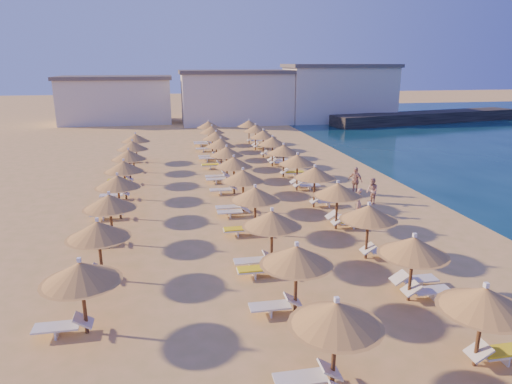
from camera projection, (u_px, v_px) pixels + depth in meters
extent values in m
plane|color=#E5A964|center=(300.00, 238.00, 22.50)|extent=(220.00, 220.00, 0.00)
cube|color=black|center=(427.00, 117.00, 65.28)|extent=(30.20, 9.79, 1.50)
cube|color=beige|center=(117.00, 101.00, 64.64)|extent=(15.00, 8.00, 6.00)
cube|color=#59514C|center=(115.00, 78.00, 63.75)|extent=(15.60, 8.48, 0.50)
cube|color=beige|center=(236.00, 99.00, 64.15)|extent=(15.00, 8.00, 6.80)
cube|color=#59514C|center=(236.00, 72.00, 63.14)|extent=(15.60, 8.48, 0.50)
cube|color=beige|center=(339.00, 95.00, 66.43)|extent=(15.00, 8.00, 7.60)
cube|color=#59514C|center=(340.00, 66.00, 65.32)|extent=(15.60, 8.48, 0.50)
cylinder|color=brown|center=(479.00, 334.00, 12.74)|extent=(0.12, 0.12, 2.05)
cone|color=#A2742F|center=(484.00, 298.00, 12.44)|extent=(2.32, 2.32, 0.66)
cone|color=#A2742F|center=(483.00, 307.00, 12.51)|extent=(2.50, 2.50, 0.12)
cube|color=white|center=(486.00, 285.00, 12.33)|extent=(0.12, 0.12, 0.14)
cylinder|color=brown|center=(411.00, 275.00, 16.30)|extent=(0.12, 0.12, 2.05)
cone|color=#A2742F|center=(414.00, 246.00, 15.99)|extent=(2.32, 2.32, 0.66)
cone|color=#A2742F|center=(413.00, 253.00, 16.07)|extent=(2.50, 2.50, 0.12)
cube|color=white|center=(415.00, 235.00, 15.88)|extent=(0.12, 0.12, 0.14)
cylinder|color=brown|center=(367.00, 237.00, 19.85)|extent=(0.12, 0.12, 2.05)
cone|color=#A2742F|center=(369.00, 212.00, 19.55)|extent=(2.32, 2.32, 0.66)
cone|color=#A2742F|center=(368.00, 218.00, 19.62)|extent=(2.50, 2.50, 0.12)
cube|color=white|center=(369.00, 204.00, 19.44)|extent=(0.12, 0.12, 0.14)
cylinder|color=brown|center=(337.00, 210.00, 23.41)|extent=(0.12, 0.12, 2.05)
cone|color=#A2742F|center=(338.00, 189.00, 23.10)|extent=(2.32, 2.32, 0.66)
cone|color=#A2742F|center=(337.00, 194.00, 23.18)|extent=(2.50, 2.50, 0.12)
cube|color=white|center=(338.00, 182.00, 22.99)|extent=(0.12, 0.12, 0.14)
cylinder|color=brown|center=(314.00, 191.00, 26.96)|extent=(0.12, 0.12, 2.05)
cone|color=#A2742F|center=(315.00, 172.00, 26.66)|extent=(2.32, 2.32, 0.66)
cone|color=#A2742F|center=(315.00, 177.00, 26.73)|extent=(2.50, 2.50, 0.12)
cube|color=white|center=(315.00, 166.00, 26.55)|extent=(0.12, 0.12, 0.14)
cylinder|color=brown|center=(297.00, 176.00, 30.52)|extent=(0.12, 0.12, 2.05)
cone|color=#A2742F|center=(297.00, 159.00, 30.22)|extent=(2.32, 2.32, 0.66)
cone|color=#A2742F|center=(297.00, 163.00, 30.29)|extent=(2.50, 2.50, 0.12)
cube|color=white|center=(298.00, 153.00, 30.11)|extent=(0.12, 0.12, 0.14)
cylinder|color=brown|center=(283.00, 164.00, 34.07)|extent=(0.12, 0.12, 2.05)
cone|color=#A2742F|center=(284.00, 149.00, 33.77)|extent=(2.32, 2.32, 0.66)
cone|color=#A2742F|center=(284.00, 153.00, 33.84)|extent=(2.50, 2.50, 0.12)
cube|color=white|center=(284.00, 144.00, 33.66)|extent=(0.12, 0.12, 0.14)
cylinder|color=brown|center=(272.00, 154.00, 37.63)|extent=(0.12, 0.12, 2.05)
cone|color=#A2742F|center=(272.00, 141.00, 37.33)|extent=(2.32, 2.32, 0.66)
cone|color=#A2742F|center=(272.00, 144.00, 37.40)|extent=(2.50, 2.50, 0.12)
cube|color=white|center=(273.00, 136.00, 37.22)|extent=(0.12, 0.12, 0.14)
cylinder|color=brown|center=(263.00, 146.00, 41.19)|extent=(0.12, 0.12, 2.05)
cone|color=#A2742F|center=(263.00, 134.00, 40.88)|extent=(2.32, 2.32, 0.66)
cone|color=#A2742F|center=(263.00, 137.00, 40.96)|extent=(2.50, 2.50, 0.12)
cube|color=white|center=(263.00, 130.00, 40.77)|extent=(0.12, 0.12, 0.14)
cylinder|color=brown|center=(256.00, 140.00, 44.74)|extent=(0.12, 0.12, 2.05)
cone|color=#A2742F|center=(256.00, 128.00, 44.44)|extent=(2.32, 2.32, 0.66)
cone|color=#A2742F|center=(256.00, 131.00, 44.51)|extent=(2.50, 2.50, 0.12)
cube|color=white|center=(256.00, 124.00, 44.33)|extent=(0.12, 0.12, 0.14)
cylinder|color=brown|center=(249.00, 134.00, 48.30)|extent=(0.12, 0.12, 2.05)
cone|color=#A2742F|center=(249.00, 123.00, 47.99)|extent=(2.32, 2.32, 0.66)
cone|color=#A2742F|center=(249.00, 126.00, 48.07)|extent=(2.50, 2.50, 0.12)
cube|color=white|center=(249.00, 120.00, 47.88)|extent=(0.12, 0.12, 0.14)
cylinder|color=brown|center=(334.00, 351.00, 11.98)|extent=(0.12, 0.12, 2.05)
cone|color=#A2742F|center=(336.00, 314.00, 11.68)|extent=(2.32, 2.32, 0.66)
cone|color=#A2742F|center=(335.00, 323.00, 11.75)|extent=(2.50, 2.50, 0.12)
cube|color=white|center=(337.00, 300.00, 11.57)|extent=(0.12, 0.12, 0.14)
cylinder|color=brown|center=(296.00, 285.00, 15.54)|extent=(0.12, 0.12, 2.05)
cone|color=#A2742F|center=(296.00, 255.00, 15.23)|extent=(2.32, 2.32, 0.66)
cone|color=#A2742F|center=(296.00, 262.00, 15.31)|extent=(2.50, 2.50, 0.12)
cube|color=white|center=(297.00, 244.00, 15.12)|extent=(0.12, 0.12, 0.14)
cylinder|color=brown|center=(272.00, 243.00, 19.09)|extent=(0.12, 0.12, 2.05)
cone|color=#A2742F|center=(272.00, 219.00, 18.79)|extent=(2.32, 2.32, 0.66)
cone|color=#A2742F|center=(272.00, 225.00, 18.86)|extent=(2.50, 2.50, 0.12)
cube|color=white|center=(272.00, 209.00, 18.68)|extent=(0.12, 0.12, 0.14)
cylinder|color=brown|center=(255.00, 215.00, 22.65)|extent=(0.12, 0.12, 2.05)
cone|color=#A2742F|center=(255.00, 194.00, 22.34)|extent=(2.32, 2.32, 0.66)
cone|color=#A2742F|center=(255.00, 199.00, 22.42)|extent=(2.50, 2.50, 0.12)
cube|color=white|center=(255.00, 186.00, 22.23)|extent=(0.12, 0.12, 0.14)
cylinder|color=brown|center=(243.00, 194.00, 26.20)|extent=(0.12, 0.12, 2.05)
cone|color=#A2742F|center=(243.00, 176.00, 25.90)|extent=(2.32, 2.32, 0.66)
cone|color=#A2742F|center=(243.00, 180.00, 25.97)|extent=(2.50, 2.50, 0.12)
cube|color=white|center=(243.00, 169.00, 25.79)|extent=(0.12, 0.12, 0.14)
cylinder|color=brown|center=(234.00, 178.00, 29.76)|extent=(0.12, 0.12, 2.05)
cone|color=#A2742F|center=(234.00, 162.00, 29.46)|extent=(2.32, 2.32, 0.66)
cone|color=#A2742F|center=(234.00, 166.00, 29.53)|extent=(2.50, 2.50, 0.12)
cube|color=white|center=(234.00, 156.00, 29.35)|extent=(0.12, 0.12, 0.14)
cylinder|color=brown|center=(227.00, 166.00, 33.31)|extent=(0.12, 0.12, 2.05)
cone|color=#A2742F|center=(227.00, 151.00, 33.01)|extent=(2.32, 2.32, 0.66)
cone|color=#A2742F|center=(227.00, 155.00, 33.08)|extent=(2.50, 2.50, 0.12)
cube|color=white|center=(226.00, 146.00, 32.90)|extent=(0.12, 0.12, 0.14)
cylinder|color=brown|center=(221.00, 156.00, 36.87)|extent=(0.12, 0.12, 2.05)
cone|color=#A2742F|center=(221.00, 143.00, 36.57)|extent=(2.32, 2.32, 0.66)
cone|color=#A2742F|center=(221.00, 146.00, 36.64)|extent=(2.50, 2.50, 0.12)
cube|color=white|center=(221.00, 138.00, 36.46)|extent=(0.12, 0.12, 0.14)
cylinder|color=brown|center=(216.00, 148.00, 40.43)|extent=(0.12, 0.12, 2.05)
cone|color=#A2742F|center=(216.00, 135.00, 40.12)|extent=(2.32, 2.32, 0.66)
cone|color=#A2742F|center=(216.00, 138.00, 40.20)|extent=(2.50, 2.50, 0.12)
cube|color=white|center=(216.00, 131.00, 40.01)|extent=(0.12, 0.12, 0.14)
cylinder|color=brown|center=(212.00, 141.00, 43.98)|extent=(0.12, 0.12, 2.05)
cone|color=#A2742F|center=(212.00, 129.00, 43.68)|extent=(2.32, 2.32, 0.66)
cone|color=#A2742F|center=(212.00, 132.00, 43.75)|extent=(2.50, 2.50, 0.12)
cube|color=white|center=(212.00, 125.00, 43.57)|extent=(0.12, 0.12, 0.14)
cylinder|color=brown|center=(209.00, 135.00, 47.54)|extent=(0.12, 0.12, 2.05)
cone|color=#A2742F|center=(209.00, 124.00, 47.23)|extent=(2.32, 2.32, 0.66)
cone|color=#A2742F|center=(209.00, 127.00, 47.31)|extent=(2.50, 2.50, 0.12)
cube|color=white|center=(208.00, 121.00, 47.12)|extent=(0.12, 0.12, 0.14)
cylinder|color=brown|center=(84.00, 304.00, 14.31)|extent=(0.12, 0.12, 2.05)
cone|color=#A2742F|center=(80.00, 272.00, 14.01)|extent=(2.32, 2.32, 0.66)
cone|color=#A2742F|center=(81.00, 280.00, 14.08)|extent=(2.50, 2.50, 0.12)
cube|color=white|center=(79.00, 260.00, 13.90)|extent=(0.12, 0.12, 0.14)
cylinder|color=brown|center=(101.00, 256.00, 17.86)|extent=(0.12, 0.12, 2.05)
cone|color=#A2742F|center=(98.00, 229.00, 17.56)|extent=(2.32, 2.32, 0.66)
cone|color=#A2742F|center=(98.00, 236.00, 17.63)|extent=(2.50, 2.50, 0.12)
cube|color=white|center=(97.00, 220.00, 17.45)|extent=(0.12, 0.12, 0.14)
cylinder|color=brown|center=(111.00, 224.00, 21.42)|extent=(0.12, 0.12, 2.05)
cone|color=#A2742F|center=(109.00, 201.00, 21.12)|extent=(2.32, 2.32, 0.66)
cone|color=#A2742F|center=(110.00, 207.00, 21.19)|extent=(2.50, 2.50, 0.12)
cube|color=white|center=(109.00, 193.00, 21.01)|extent=(0.12, 0.12, 0.14)
cylinder|color=brown|center=(119.00, 201.00, 24.98)|extent=(0.12, 0.12, 2.05)
cone|color=#A2742F|center=(118.00, 181.00, 24.67)|extent=(2.32, 2.32, 0.66)
cone|color=#A2742F|center=(118.00, 186.00, 24.75)|extent=(2.50, 2.50, 0.12)
cube|color=white|center=(117.00, 174.00, 24.56)|extent=(0.12, 0.12, 0.14)
cylinder|color=brown|center=(125.00, 183.00, 28.53)|extent=(0.12, 0.12, 2.05)
cone|color=#A2742F|center=(124.00, 166.00, 28.23)|extent=(2.32, 2.32, 0.66)
cone|color=#A2742F|center=(124.00, 170.00, 28.30)|extent=(2.50, 2.50, 0.12)
cube|color=white|center=(123.00, 160.00, 28.12)|extent=(0.12, 0.12, 0.14)
cylinder|color=brown|center=(130.00, 170.00, 32.09)|extent=(0.12, 0.12, 2.05)
cone|color=#A2742F|center=(129.00, 155.00, 31.78)|extent=(2.32, 2.32, 0.66)
cone|color=#A2742F|center=(129.00, 158.00, 31.86)|extent=(2.50, 2.50, 0.12)
cube|color=white|center=(128.00, 149.00, 31.67)|extent=(0.12, 0.12, 0.14)
cylinder|color=brown|center=(134.00, 159.00, 35.64)|extent=(0.12, 0.12, 2.05)
cone|color=#A2742F|center=(132.00, 145.00, 35.34)|extent=(2.32, 2.32, 0.66)
cone|color=#A2742F|center=(133.00, 149.00, 35.41)|extent=(2.50, 2.50, 0.12)
cube|color=white|center=(132.00, 140.00, 35.23)|extent=(0.12, 0.12, 0.14)
cylinder|color=brown|center=(137.00, 150.00, 39.20)|extent=(0.12, 0.12, 2.05)
cone|color=#A2742F|center=(136.00, 138.00, 38.90)|extent=(2.32, 2.32, 0.66)
cone|color=#A2742F|center=(136.00, 141.00, 38.97)|extent=(2.50, 2.50, 0.12)
cube|color=white|center=(135.00, 133.00, 38.79)|extent=(0.12, 0.12, 0.14)
cube|color=silver|center=(504.00, 352.00, 13.09)|extent=(1.41, 0.60, 0.06)
cube|color=silver|center=(503.00, 357.00, 13.14)|extent=(0.06, 0.54, 0.32)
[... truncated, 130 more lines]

